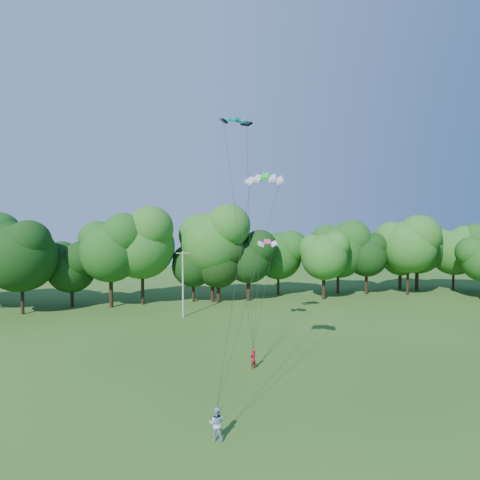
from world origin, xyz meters
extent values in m
plane|color=#1F4C14|center=(0.00, 0.00, 0.00)|extent=(160.00, 160.00, 0.00)
cylinder|color=#ADACA4|center=(-3.17, 27.91, 3.97)|extent=(0.20, 0.20, 7.94)
cube|color=#ADACA4|center=(-3.17, 27.91, 7.74)|extent=(1.59, 0.16, 0.08)
imported|color=maroon|center=(1.59, 10.87, 0.79)|extent=(0.69, 0.65, 1.58)
imported|color=#A3B5E2|center=(-2.43, 1.95, 0.88)|extent=(1.03, 0.91, 1.77)
cube|color=#04958B|center=(0.71, 13.74, 20.08)|extent=(2.77, 1.73, 0.51)
cube|color=green|center=(1.54, 7.12, 14.58)|extent=(2.68, 2.00, 0.60)
cube|color=#EF4281|center=(5.16, 19.95, 9.47)|extent=(2.11, 1.26, 0.44)
cylinder|color=black|center=(2.13, 35.37, 1.83)|extent=(0.41, 0.41, 3.67)
ellipsoid|color=black|center=(2.13, 35.37, 6.67)|extent=(7.34, 7.34, 8.00)
cylinder|color=#372116|center=(33.72, 39.45, 1.75)|extent=(0.45, 0.45, 3.49)
ellipsoid|color=#21561A|center=(33.72, 39.45, 6.35)|extent=(6.98, 6.98, 7.62)
camera|label=1|loc=(-4.86, -17.21, 11.60)|focal=28.00mm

